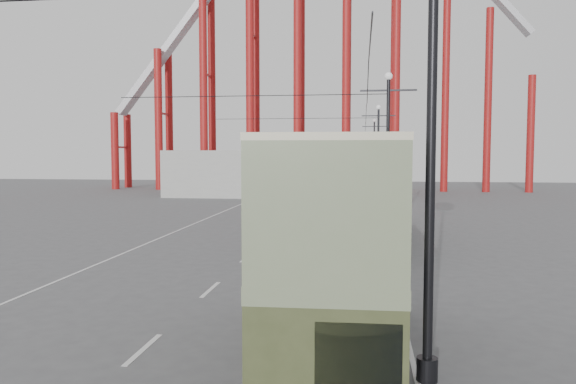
# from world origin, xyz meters

# --- Properties ---
(ground) EXTENTS (160.00, 160.00, 0.00)m
(ground) POSITION_xyz_m (0.00, 0.00, 0.00)
(ground) COLOR #515254
(ground) RESTS_ON ground
(road_markings) EXTENTS (12.52, 120.00, 0.01)m
(road_markings) POSITION_xyz_m (-0.86, 19.70, 0.01)
(road_markings) COLOR silver
(road_markings) RESTS_ON ground
(lamp_post_mid) EXTENTS (3.20, 0.44, 9.32)m
(lamp_post_mid) POSITION_xyz_m (5.60, 18.00, 4.68)
(lamp_post_mid) COLOR black
(lamp_post_mid) RESTS_ON ground
(lamp_post_far) EXTENTS (3.20, 0.44, 9.32)m
(lamp_post_far) POSITION_xyz_m (5.60, 40.00, 4.68)
(lamp_post_far) COLOR black
(lamp_post_far) RESTS_ON ground
(lamp_post_distant) EXTENTS (3.20, 0.44, 9.32)m
(lamp_post_distant) POSITION_xyz_m (5.60, 62.00, 4.68)
(lamp_post_distant) COLOR black
(lamp_post_distant) RESTS_ON ground
(roller_coaster) EXTENTS (52.95, 5.00, 55.48)m
(roller_coaster) POSITION_xyz_m (-2.49, 56.89, 22.92)
(roller_coaster) COLOR maroon
(roller_coaster) RESTS_ON ground
(fairground_shed) EXTENTS (22.00, 10.00, 5.00)m
(fairground_shed) POSITION_xyz_m (-6.00, 47.00, 2.50)
(fairground_shed) COLOR #AFB0AA
(fairground_shed) RESTS_ON ground
(double_decker_bus) EXTENTS (2.60, 9.44, 5.04)m
(double_decker_bus) POSITION_xyz_m (3.62, -2.31, 2.82)
(double_decker_bus) COLOR #394022
(double_decker_bus) RESTS_ON ground
(single_decker_green) EXTENTS (3.56, 11.18, 3.11)m
(single_decker_green) POSITION_xyz_m (3.78, 14.36, 1.75)
(single_decker_green) COLOR #707E5C
(single_decker_green) RESTS_ON ground
(single_decker_cream) EXTENTS (2.95, 10.34, 3.19)m
(single_decker_cream) POSITION_xyz_m (3.13, 23.70, 1.80)
(single_decker_cream) COLOR beige
(single_decker_cream) RESTS_ON ground
(pedestrian) EXTENTS (0.75, 0.74, 1.74)m
(pedestrian) POSITION_xyz_m (2.56, 7.03, 0.87)
(pedestrian) COLOR black
(pedestrian) RESTS_ON ground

